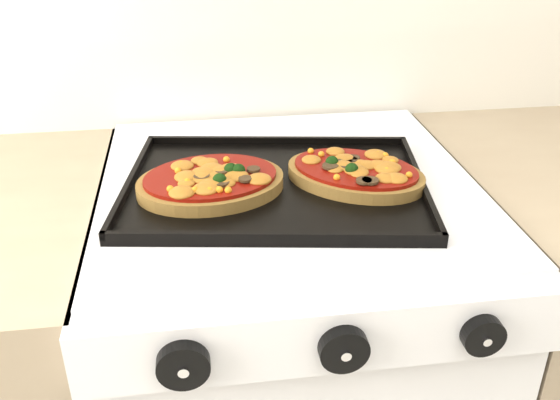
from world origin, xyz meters
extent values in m
cube|color=silver|center=(-0.01, 1.70, 0.46)|extent=(0.60, 0.60, 0.91)
cube|color=silver|center=(-0.01, 1.39, 0.85)|extent=(0.60, 0.02, 0.09)
cylinder|color=black|center=(-0.18, 1.37, 0.85)|extent=(0.06, 0.02, 0.06)
cylinder|color=black|center=(0.01, 1.37, 0.85)|extent=(0.06, 0.02, 0.06)
cylinder|color=black|center=(0.18, 1.37, 0.85)|extent=(0.05, 0.02, 0.05)
cube|color=black|center=(-0.03, 1.67, 0.92)|extent=(0.50, 0.40, 0.02)
camera|label=1|loc=(-0.15, 0.83, 1.35)|focal=40.00mm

